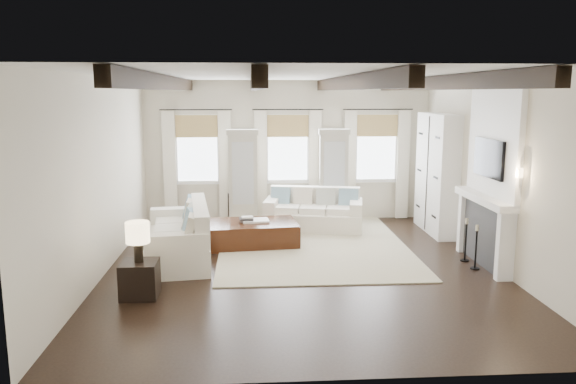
{
  "coord_description": "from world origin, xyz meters",
  "views": [
    {
      "loc": [
        -0.84,
        -9.07,
        2.93
      ],
      "look_at": [
        -0.18,
        0.91,
        1.15
      ],
      "focal_mm": 35.0,
      "sensor_mm": 36.0,
      "label": 1
    }
  ],
  "objects": [
    {
      "name": "room_shell",
      "position": [
        0.75,
        0.9,
        1.89
      ],
      "size": [
        6.54,
        7.54,
        3.22
      ],
      "color": "beige",
      "rests_on": "ground"
    },
    {
      "name": "sofa_back",
      "position": [
        0.5,
        2.74,
        0.35
      ],
      "size": [
        2.22,
        1.32,
        0.89
      ],
      "color": "white",
      "rests_on": "ground"
    },
    {
      "name": "area_rug",
      "position": [
        0.34,
        1.53,
        0.01
      ],
      "size": [
        3.57,
        4.87,
        0.02
      ],
      "primitive_type": "cube",
      "color": "#BAB395",
      "rests_on": "ground"
    },
    {
      "name": "candlestick_near",
      "position": [
        2.9,
        -0.23,
        0.31
      ],
      "size": [
        0.15,
        0.15,
        0.76
      ],
      "color": "black",
      "rests_on": "ground"
    },
    {
      "name": "lamp_front",
      "position": [
        -2.47,
        -1.16,
        0.92
      ],
      "size": [
        0.34,
        0.34,
        0.59
      ],
      "color": "black",
      "rests_on": "side_table_front"
    },
    {
      "name": "tray",
      "position": [
        -0.76,
        1.61,
        0.47
      ],
      "size": [
        0.54,
        0.43,
        0.04
      ],
      "primitive_type": "cube",
      "rotation": [
        0.0,
        0.0,
        0.1
      ],
      "color": "white",
      "rests_on": "ottoman"
    },
    {
      "name": "candlestick_far",
      "position": [
        2.9,
        0.23,
        0.32
      ],
      "size": [
        0.16,
        0.16,
        0.77
      ],
      "color": "black",
      "rests_on": "ground"
    },
    {
      "name": "book_upper",
      "position": [
        -0.93,
        1.58,
        0.54
      ],
      "size": [
        0.24,
        0.19,
        0.03
      ],
      "primitive_type": "cube",
      "rotation": [
        0.0,
        0.0,
        0.1
      ],
      "color": "beige",
      "rests_on": "book_lower"
    },
    {
      "name": "side_table_front",
      "position": [
        -2.47,
        -1.16,
        0.26
      ],
      "size": [
        0.52,
        0.52,
        0.52
      ],
      "primitive_type": "cube",
      "color": "black",
      "rests_on": "ground"
    },
    {
      "name": "ottoman",
      "position": [
        -0.83,
        1.56,
        0.22
      ],
      "size": [
        1.8,
        1.23,
        0.45
      ],
      "primitive_type": "cube",
      "rotation": [
        0.0,
        0.0,
        0.1
      ],
      "color": "black",
      "rests_on": "ground"
    },
    {
      "name": "lamp_back",
      "position": [
        -1.16,
        3.77,
        1.13
      ],
      "size": [
        0.4,
        0.4,
        0.69
      ],
      "color": "black",
      "rests_on": "side_table_back"
    },
    {
      "name": "sofa_left",
      "position": [
        -2.08,
        0.65,
        0.4
      ],
      "size": [
        1.33,
        2.44,
        1.0
      ],
      "color": "white",
      "rests_on": "ground"
    },
    {
      "name": "book_lower",
      "position": [
        -0.94,
        1.57,
        0.51
      ],
      "size": [
        0.28,
        0.23,
        0.04
      ],
      "primitive_type": "cube",
      "rotation": [
        0.0,
        0.0,
        0.1
      ],
      "color": "#262628",
      "rests_on": "tray"
    },
    {
      "name": "side_table_back",
      "position": [
        -1.16,
        3.77,
        0.33
      ],
      "size": [
        0.44,
        0.44,
        0.67
      ],
      "primitive_type": "cube",
      "color": "black",
      "rests_on": "ground"
    },
    {
      "name": "ground",
      "position": [
        0.0,
        0.0,
        0.0
      ],
      "size": [
        7.5,
        7.5,
        0.0
      ],
      "primitive_type": "plane",
      "color": "black",
      "rests_on": "ground"
    }
  ]
}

